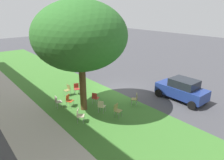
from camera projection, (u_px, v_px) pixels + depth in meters
name	position (u px, v px, depth m)	size (l,w,h in m)	color
ground	(119.00, 91.00, 16.95)	(80.00, 80.00, 0.00)	#424247
grass_verge	(87.00, 102.00, 15.01)	(48.00, 6.00, 0.01)	#3D752D
sidewalk_strip	(26.00, 122.00, 12.34)	(48.00, 2.80, 0.01)	#ADA89E
street_tree	(80.00, 36.00, 12.31)	(5.82, 5.82, 7.13)	brown
chair_0	(77.00, 88.00, 16.28)	(0.52, 0.52, 0.88)	#B7332D
chair_1	(69.00, 100.00, 14.16)	(0.57, 0.57, 0.88)	#C64C1E
chair_2	(135.00, 98.00, 14.41)	(0.59, 0.59, 0.88)	olive
chair_3	(68.00, 89.00, 15.99)	(0.47, 0.47, 0.88)	olive
chair_4	(79.00, 115.00, 12.18)	(0.59, 0.59, 0.88)	beige
chair_5	(117.00, 109.00, 12.82)	(0.51, 0.51, 0.88)	olive
chair_6	(95.00, 97.00, 14.54)	(0.56, 0.56, 0.88)	#B7332D
chair_7	(101.00, 106.00, 13.31)	(0.56, 0.57, 0.88)	beige
chair_8	(58.00, 101.00, 13.97)	(0.47, 0.48, 0.88)	#ADA393
parked_car	(182.00, 89.00, 15.12)	(3.70, 1.92, 1.65)	navy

